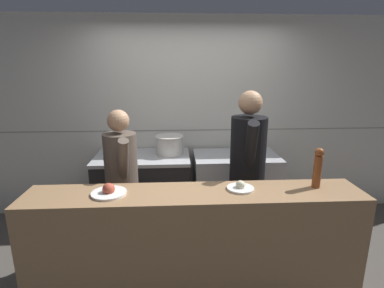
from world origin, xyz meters
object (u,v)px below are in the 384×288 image
Objects in this scene: oven_range at (144,190)px; mixing_bowl_steel at (243,152)px; plated_dish_main at (109,191)px; pepper_mill at (318,167)px; sauce_pot at (170,145)px; chef_head_cook at (122,180)px; plated_dish_appetiser at (240,187)px; chef_sous at (247,168)px; stock_pot at (124,146)px.

oven_range is 4.90× the size of mixing_bowl_steel.
plated_dish_main is 0.82× the size of pepper_mill.
sauce_pot is 0.90m from chef_head_cook.
pepper_mill is at bearing 1.05° from plated_dish_appetiser.
chef_head_cook is (-0.13, -0.70, 0.42)m from oven_range.
oven_range is 1.69m from plated_dish_appetiser.
oven_range is at bearing 156.71° from chef_sous.
chef_head_cook is at bearing 90.80° from plated_dish_main.
sauce_pot is at bearing 1.15° from stock_pot.
sauce_pot is 1.09m from chef_sous.
pepper_mill is (1.70, 0.05, 0.16)m from plated_dish_main.
chef_head_cook is at bearing -153.88° from mixing_bowl_steel.
plated_dish_appetiser is at bearing 1.87° from plated_dish_main.
chef_head_cook is at bearing -83.13° from stock_pot.
sauce_pot is 1.46m from plated_dish_appetiser.
plated_dish_appetiser is (0.94, -1.28, 0.56)m from oven_range.
mixing_bowl_steel is 0.15× the size of chef_head_cook.
oven_range is 0.83m from chef_head_cook.
chef_head_cook is (-1.37, -0.67, -0.07)m from mixing_bowl_steel.
chef_head_cook is (0.09, -0.74, -0.15)m from stock_pot.
oven_range is 1.43m from chef_sous.
mixing_bowl_steel is (0.90, -0.08, -0.09)m from sauce_pot.
pepper_mill reaches higher than oven_range.
stock_pot is at bearing 79.75° from chef_head_cook.
plated_dish_main is (-0.12, -1.32, 0.57)m from oven_range.
sauce_pot is 1.82m from pepper_mill.
chef_head_cook is at bearing 161.62° from pepper_mill.
chef_head_cook is at bearing 151.53° from plated_dish_appetiser.
pepper_mill is at bearing 1.56° from plated_dish_main.
oven_range is 4.33× the size of stock_pot.
stock_pot is 2.23m from pepper_mill.
sauce_pot reaches higher than plated_dish_appetiser.
chef_head_cook reaches higher than oven_range.
pepper_mill is 0.76m from chef_sous.
pepper_mill reaches higher than sauce_pot.
plated_dish_appetiser is at bearing -100.81° from chef_sous.
plated_dish_main is at bearing -108.57° from sauce_pot.
stock_pot is 1.54m from chef_sous.
plated_dish_appetiser reaches higher than oven_range.
sauce_pot is 0.91m from mixing_bowl_steel.
mixing_bowl_steel is at bearing -5.33° from sauce_pot.
plated_dish_main is 1.70m from pepper_mill.
chef_head_cook reaches higher than stock_pot.
mixing_bowl_steel is 0.13× the size of chef_sous.
sauce_pot is at bearing 71.43° from plated_dish_main.
pepper_mill reaches higher than mixing_bowl_steel.
stock_pot is 1.13× the size of mixing_bowl_steel.
pepper_mill is 0.19× the size of chef_sous.
oven_range is 3.26× the size of sauce_pot.
sauce_pot is at bearing 8.36° from oven_range.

